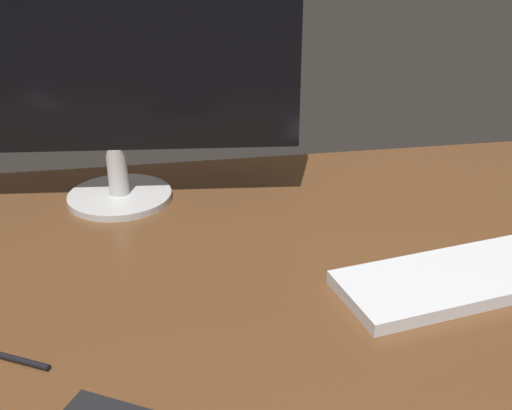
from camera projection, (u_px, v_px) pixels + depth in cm
name	position (u px, v px, depth cm)	size (l,w,h in cm)	color
desk	(261.00, 266.00, 94.11)	(140.00, 84.00, 2.00)	brown
monitor	(108.00, 76.00, 103.59)	(63.19, 18.33, 38.87)	beige
keyboard	(460.00, 278.00, 87.45)	(34.24, 13.40, 1.86)	silver
pen	(1.00, 355.00, 73.38)	(0.76, 0.76, 13.24)	black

